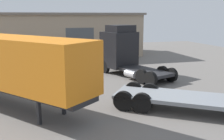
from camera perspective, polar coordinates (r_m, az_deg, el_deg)
ground_plane at (r=16.40m, az=-19.84°, el=-6.55°), size 60.00×60.00×0.00m
warehouse_building at (r=33.87m, az=-18.44°, el=7.27°), size 28.14×8.89×5.27m
tractor_unit_black at (r=22.53m, az=2.41°, el=4.10°), size 4.71×7.21×4.16m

